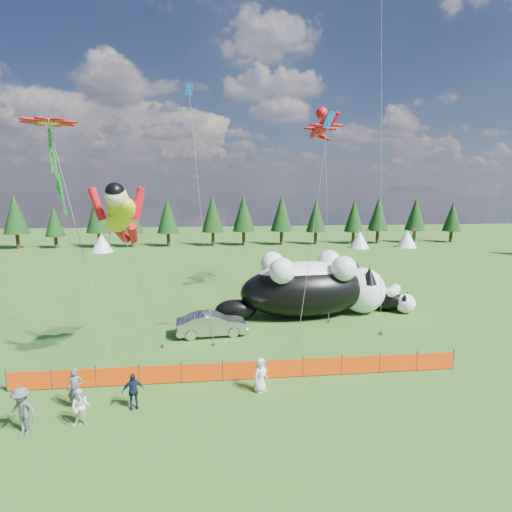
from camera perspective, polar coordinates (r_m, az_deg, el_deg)
The scene contains 17 objects.
ground at distance 23.38m, azimuth -2.43°, elevation -13.97°, with size 160.00×160.00×0.00m, color #0F3C0A.
safety_fence at distance 20.45m, azimuth -1.86°, elevation -16.01°, with size 22.06×0.06×1.10m.
tree_line at distance 66.63m, azimuth -5.01°, elevation 4.90°, with size 90.00×4.00×8.00m, color black, non-canonical shape.
festival_tents at distance 63.13m, azimuth 5.16°, elevation 2.27°, with size 50.00×3.20×2.80m, color white, non-canonical shape.
cat_large at distance 29.88m, azimuth 8.07°, elevation -4.31°, with size 12.97×5.35×4.68m.
cat_small at distance 32.90m, azimuth 17.68°, elevation -5.67°, with size 4.71×4.14×2.02m.
car at distance 26.17m, azimuth -6.33°, elevation -9.65°, with size 1.58×4.54×1.50m, color #B8B8BD.
spectator_a at distance 19.54m, azimuth -24.42°, elevation -16.85°, with size 0.66×0.44×1.82m, color #55555A.
spectator_b at distance 18.27m, azimuth -23.75°, elevation -19.20°, with size 0.75×0.44×1.55m, color silver.
spectator_c at distance 18.76m, azimuth -17.17°, elevation -17.95°, with size 0.93×0.47×1.58m, color #141D39.
spectator_d at distance 18.64m, azimuth -30.43°, elevation -18.55°, with size 1.22×0.63×1.90m, color #55555A.
spectator_e at distance 19.30m, azimuth 0.64°, elevation -16.61°, with size 0.80×0.52×1.63m, color silver.
superhero_kite at distance 21.26m, azimuth -18.74°, elevation 5.44°, with size 5.15×5.32×10.03m.
gecko_kite at distance 35.15m, azimuth 9.67°, elevation 17.88°, with size 4.79×10.61×16.45m.
flower_kite at distance 24.82m, azimuth -27.49°, elevation 16.25°, with size 5.70×6.10×13.85m.
diamond_kite_a at distance 26.37m, azimuth -9.36°, elevation 20.54°, with size 1.77×3.39×16.07m.
diamond_kite_c at distance 21.95m, azimuth 10.21°, elevation 17.57°, with size 2.34×1.43×13.69m.
Camera 1 is at (-1.35, -21.41, 9.31)m, focal length 28.00 mm.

